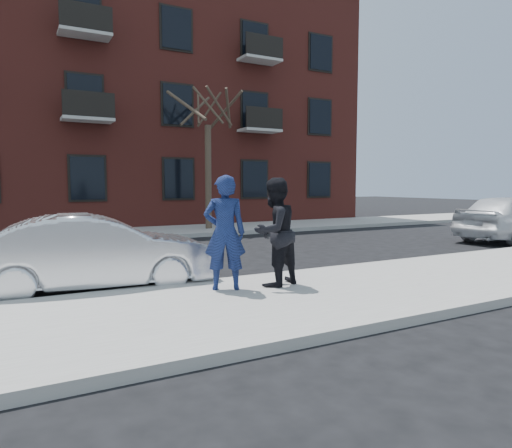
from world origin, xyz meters
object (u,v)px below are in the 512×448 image
silver_sedan (96,253)px  man_peacoat (275,232)px  street_tree (208,95)px  man_hoodie (225,233)px

silver_sedan → man_peacoat: 3.30m
man_peacoat → silver_sedan: bearing=-51.4°
street_tree → man_hoodie: street_tree is taller
silver_sedan → man_peacoat: (2.77, -1.75, 0.41)m
man_hoodie → man_peacoat: man_hoodie is taller
man_hoodie → street_tree: bearing=-88.9°
silver_sedan → man_hoodie: bearing=-126.0°
street_tree → man_hoodie: (-3.95, -10.31, -4.39)m
silver_sedan → man_peacoat: size_ratio=2.22×
street_tree → silver_sedan: street_tree is taller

